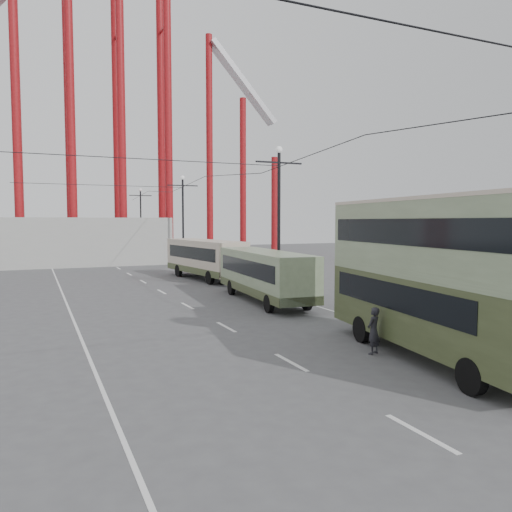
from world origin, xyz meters
name	(u,v)px	position (x,y,z in m)	size (l,w,h in m)	color
ground	(396,397)	(0.00, 0.00, 0.00)	(160.00, 160.00, 0.00)	#4A4A4C
road_markings	(173,296)	(-0.86, 19.70, 0.01)	(12.52, 120.00, 0.01)	silver
lamp_post_mid	(279,220)	(5.60, 18.00, 4.68)	(3.20, 0.44, 9.32)	black
lamp_post_far	(183,221)	(5.60, 40.00, 4.68)	(3.20, 0.44, 9.32)	black
lamp_post_distant	(141,221)	(5.60, 62.00, 4.68)	(3.20, 0.44, 9.32)	black
roller_coaster	(82,75)	(-2.49, 56.89, 22.92)	(52.95, 5.00, 55.48)	maroon
fairground_shed	(60,241)	(-6.00, 47.00, 2.50)	(22.00, 10.00, 5.00)	#A09F9A
double_decker_bus	(435,270)	(3.52, 2.36, 3.03)	(3.91, 10.34, 5.42)	#343D21
single_decker_green	(264,273)	(3.51, 15.69, 1.64)	(3.16, 10.44, 2.91)	#6B7D5B
single_decker_cream	(205,257)	(3.89, 27.66, 1.76)	(3.70, 10.27, 3.12)	#BFAF9A
pedestrian	(374,331)	(2.12, 3.75, 0.83)	(0.60, 0.40, 1.65)	black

